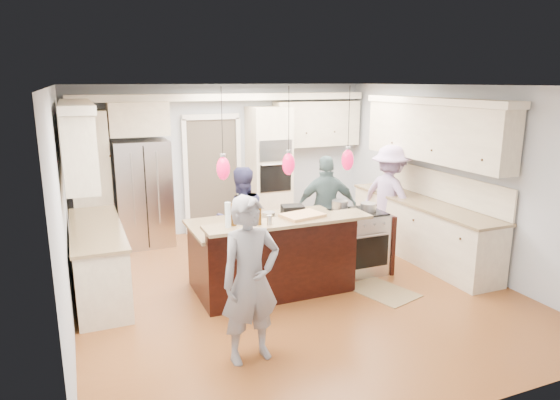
# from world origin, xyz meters

# --- Properties ---
(ground_plane) EXTENTS (6.00, 6.00, 0.00)m
(ground_plane) POSITION_xyz_m (0.00, 0.00, 0.00)
(ground_plane) COLOR brown
(ground_plane) RESTS_ON ground
(room_shell) EXTENTS (5.54, 6.04, 2.72)m
(room_shell) POSITION_xyz_m (0.00, 0.00, 1.82)
(room_shell) COLOR #B2BCC6
(room_shell) RESTS_ON ground
(refrigerator) EXTENTS (0.90, 0.70, 1.80)m
(refrigerator) POSITION_xyz_m (-1.55, 2.64, 0.90)
(refrigerator) COLOR #B7B7BC
(refrigerator) RESTS_ON ground
(oven_column) EXTENTS (0.72, 0.69, 2.30)m
(oven_column) POSITION_xyz_m (0.75, 2.67, 1.15)
(oven_column) COLOR beige
(oven_column) RESTS_ON ground
(back_upper_cabinets) EXTENTS (5.30, 0.61, 2.54)m
(back_upper_cabinets) POSITION_xyz_m (-0.75, 2.76, 1.67)
(back_upper_cabinets) COLOR beige
(back_upper_cabinets) RESTS_ON ground
(right_counter_run) EXTENTS (0.64, 3.10, 2.51)m
(right_counter_run) POSITION_xyz_m (2.44, 0.30, 1.06)
(right_counter_run) COLOR beige
(right_counter_run) RESTS_ON ground
(left_cabinets) EXTENTS (0.64, 2.30, 2.51)m
(left_cabinets) POSITION_xyz_m (-2.44, 0.80, 1.06)
(left_cabinets) COLOR beige
(left_cabinets) RESTS_ON ground
(kitchen_island) EXTENTS (2.10, 1.46, 1.12)m
(kitchen_island) POSITION_xyz_m (-0.25, 0.07, 0.49)
(kitchen_island) COLOR black
(kitchen_island) RESTS_ON ground
(island_range) EXTENTS (0.82, 0.71, 0.92)m
(island_range) POSITION_xyz_m (1.16, 0.15, 0.46)
(island_range) COLOR #B7B7BC
(island_range) RESTS_ON ground
(pendant_lights) EXTENTS (1.75, 0.15, 1.03)m
(pendant_lights) POSITION_xyz_m (-0.25, -0.51, 1.80)
(pendant_lights) COLOR black
(pendant_lights) RESTS_ON ground
(person_bar_end) EXTENTS (0.65, 0.46, 1.70)m
(person_bar_end) POSITION_xyz_m (-1.09, -1.50, 0.85)
(person_bar_end) COLOR gray
(person_bar_end) RESTS_ON ground
(person_far_left) EXTENTS (0.78, 0.62, 1.56)m
(person_far_left) POSITION_xyz_m (-0.40, 0.85, 0.78)
(person_far_left) COLOR navy
(person_far_left) RESTS_ON ground
(person_far_right) EXTENTS (1.04, 0.66, 1.64)m
(person_far_right) POSITION_xyz_m (1.00, 0.85, 0.82)
(person_far_right) COLOR #496366
(person_far_right) RESTS_ON ground
(person_range_side) EXTENTS (0.92, 1.25, 1.73)m
(person_range_side) POSITION_xyz_m (2.25, 0.95, 0.86)
(person_range_side) COLOR #AC92C5
(person_range_side) RESTS_ON ground
(floor_rug) EXTENTS (0.82, 1.01, 0.01)m
(floor_rug) POSITION_xyz_m (1.08, -0.63, 0.01)
(floor_rug) COLOR olive
(floor_rug) RESTS_ON ground
(water_bottle) EXTENTS (0.09, 0.09, 0.29)m
(water_bottle) POSITION_xyz_m (-1.02, -0.55, 1.27)
(water_bottle) COLOR silver
(water_bottle) RESTS_ON kitchen_island
(beer_bottle_a) EXTENTS (0.07, 0.07, 0.26)m
(beer_bottle_a) POSITION_xyz_m (-0.94, -0.50, 1.25)
(beer_bottle_a) COLOR #4B2D0D
(beer_bottle_a) RESTS_ON kitchen_island
(beer_bottle_b) EXTENTS (0.06, 0.06, 0.21)m
(beer_bottle_b) POSITION_xyz_m (-0.66, -0.59, 1.23)
(beer_bottle_b) COLOR #4B2D0D
(beer_bottle_b) RESTS_ON kitchen_island
(beer_bottle_c) EXTENTS (0.06, 0.06, 0.21)m
(beer_bottle_c) POSITION_xyz_m (-0.76, -0.44, 1.23)
(beer_bottle_c) COLOR #4B2D0D
(beer_bottle_c) RESTS_ON kitchen_island
(drink_can) EXTENTS (0.06, 0.06, 0.11)m
(drink_can) POSITION_xyz_m (-0.54, -0.62, 1.18)
(drink_can) COLOR #B7B7BC
(drink_can) RESTS_ON kitchen_island
(cutting_board) EXTENTS (0.55, 0.44, 0.04)m
(cutting_board) POSITION_xyz_m (-0.04, -0.47, 1.14)
(cutting_board) COLOR tan
(cutting_board) RESTS_ON kitchen_island
(pot_large) EXTENTS (0.23, 0.23, 0.14)m
(pot_large) POSITION_xyz_m (0.95, 0.34, 0.99)
(pot_large) COLOR #B7B7BC
(pot_large) RESTS_ON island_range
(pot_small) EXTENTS (0.23, 0.23, 0.11)m
(pot_small) POSITION_xyz_m (1.29, 0.12, 0.98)
(pot_small) COLOR #B7B7BC
(pot_small) RESTS_ON island_range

